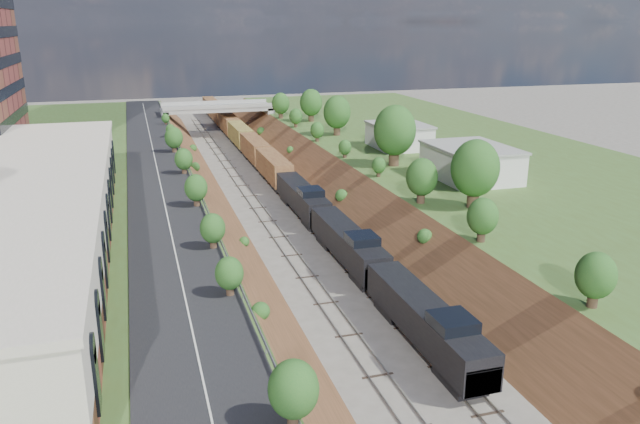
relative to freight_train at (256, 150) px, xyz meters
The scene contains 15 objects.
platform_left 47.01m from the freight_train, 139.23° to the right, with size 44.00×180.00×5.00m, color #435A25.
platform_right 43.20m from the freight_train, 45.28° to the right, with size 44.00×180.00×5.00m, color #435A25.
embankment_left 33.67m from the freight_train, 113.89° to the right, with size 7.07×180.00×7.07m, color brown.
embankment_right 31.93m from the freight_train, 74.70° to the right, with size 7.07×180.00×7.07m, color brown.
rail_left_track 31.23m from the freight_train, 99.61° to the right, with size 1.58×180.00×0.18m, color gray.
rail_right_track 30.79m from the freight_train, 90.00° to the right, with size 1.58×180.00×0.18m, color gray.
road 35.72m from the freight_train, 120.52° to the right, with size 8.00×180.00×0.10m, color black.
guardrail 34.05m from the freight_train, 114.38° to the right, with size 0.10×171.00×0.70m.
commercial_building 61.23m from the freight_train, 120.14° to the right, with size 14.30×62.30×7.00m.
overpass 31.50m from the freight_train, 94.75° to the left, with size 24.50×8.30×7.40m.
white_building_near 44.21m from the freight_train, 61.63° to the right, with size 9.00×12.00×4.00m, color silver.
white_building_far 26.70m from the freight_train, 39.30° to the right, with size 8.00×10.00×3.60m, color silver.
tree_right_large 53.15m from the freight_train, 74.14° to the right, with size 5.25×5.25×7.61m.
tree_left_crest 72.29m from the freight_train, 101.51° to the right, with size 2.45×2.45×3.55m.
freight_train is the anchor object (origin of this frame).
Camera 1 is at (-18.04, -18.33, 24.63)m, focal length 35.00 mm.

